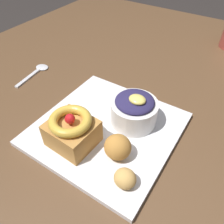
% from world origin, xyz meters
% --- Properties ---
extents(ground_plane, '(8.00, 8.00, 0.00)m').
position_xyz_m(ground_plane, '(0.00, 0.00, 0.00)').
color(ground_plane, '#2D2826').
extents(dining_table, '(1.31, 1.15, 0.73)m').
position_xyz_m(dining_table, '(0.00, 0.00, 0.65)').
color(dining_table, brown).
rests_on(dining_table, ground_plane).
extents(front_plate, '(0.28, 0.28, 0.01)m').
position_xyz_m(front_plate, '(-0.03, -0.22, 0.74)').
color(front_plate, white).
rests_on(front_plate, dining_table).
extents(cake_slice, '(0.09, 0.08, 0.08)m').
position_xyz_m(cake_slice, '(-0.07, -0.29, 0.78)').
color(cake_slice, '#B77F3D').
rests_on(cake_slice, front_plate).
extents(berry_ramekin, '(0.10, 0.10, 0.08)m').
position_xyz_m(berry_ramekin, '(0.01, -0.17, 0.78)').
color(berry_ramekin, white).
rests_on(berry_ramekin, front_plate).
extents(fritter_front, '(0.04, 0.04, 0.03)m').
position_xyz_m(fritter_front, '(0.07, -0.31, 0.76)').
color(fritter_front, tan).
rests_on(fritter_front, front_plate).
extents(fritter_middle, '(0.05, 0.05, 0.05)m').
position_xyz_m(fritter_middle, '(0.03, -0.26, 0.77)').
color(fritter_middle, '#BC7F38').
rests_on(fritter_middle, front_plate).
extents(spoon, '(0.04, 0.13, 0.00)m').
position_xyz_m(spoon, '(-0.33, -0.14, 0.73)').
color(spoon, silver).
rests_on(spoon, dining_table).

